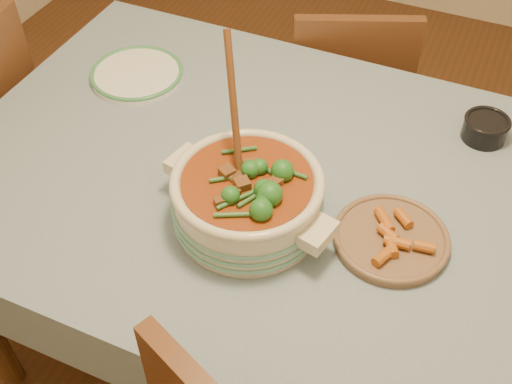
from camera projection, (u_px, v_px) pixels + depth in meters
The scene contains 7 objects.
floor at pixel (284, 349), 2.05m from camera, with size 4.50×4.50×0.00m, color #492D15.
dining_table at pixel (293, 208), 1.57m from camera, with size 1.68×1.08×0.76m.
stew_casserole at pixel (247, 195), 1.36m from camera, with size 0.42×0.38×0.39m.
white_plate at pixel (137, 74), 1.78m from camera, with size 0.30×0.30×0.02m.
condiment_bowl at pixel (486, 127), 1.59m from camera, with size 0.13×0.13×0.06m.
fried_plate at pixel (391, 237), 1.37m from camera, with size 0.30×0.30×0.04m.
chair_far at pixel (345, 95), 2.20m from camera, with size 0.51×0.51×0.83m.
Camera 1 is at (0.35, -1.01, 1.82)m, focal length 45.00 mm.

